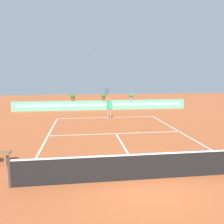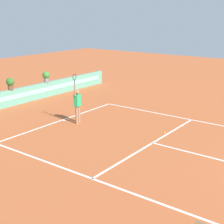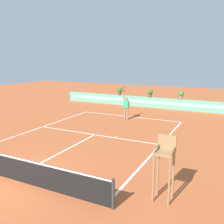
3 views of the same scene
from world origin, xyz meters
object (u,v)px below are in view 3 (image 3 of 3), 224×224
at_px(umpire_chair, 165,160).
at_px(potted_plant_left, 120,91).
at_px(tennis_ball_near_baseline, 117,137).
at_px(potted_plant_right, 181,95).
at_px(potted_plant_centre, 150,93).
at_px(tennis_player, 126,106).

bearing_deg(umpire_chair, potted_plant_left, 119.49).
height_order(tennis_ball_near_baseline, potted_plant_right, potted_plant_right).
height_order(umpire_chair, potted_plant_right, umpire_chair).
height_order(potted_plant_centre, potted_plant_right, same).
xyz_separation_m(tennis_player, potted_plant_right, (3.00, 5.50, 0.36)).
bearing_deg(tennis_player, umpire_chair, -60.34).
bearing_deg(potted_plant_right, umpire_chair, -80.66).
height_order(potted_plant_right, potted_plant_left, same).
bearing_deg(potted_plant_left, potted_plant_right, 0.00).
height_order(umpire_chair, tennis_ball_near_baseline, umpire_chair).
bearing_deg(potted_plant_right, potted_plant_left, 180.00).
bearing_deg(tennis_player, tennis_ball_near_baseline, -73.77).
relative_size(tennis_player, tennis_ball_near_baseline, 38.01).
distance_m(umpire_chair, potted_plant_centre, 16.05).
relative_size(tennis_player, potted_plant_left, 3.57).
bearing_deg(potted_plant_right, potted_plant_centre, 180.00).
bearing_deg(potted_plant_left, tennis_player, -60.81).
bearing_deg(potted_plant_left, umpire_chair, -60.51).
distance_m(potted_plant_right, potted_plant_left, 6.07).
distance_m(tennis_ball_near_baseline, potted_plant_right, 10.08).
distance_m(potted_plant_centre, potted_plant_left, 3.18).
bearing_deg(potted_plant_left, potted_plant_centre, 0.00).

